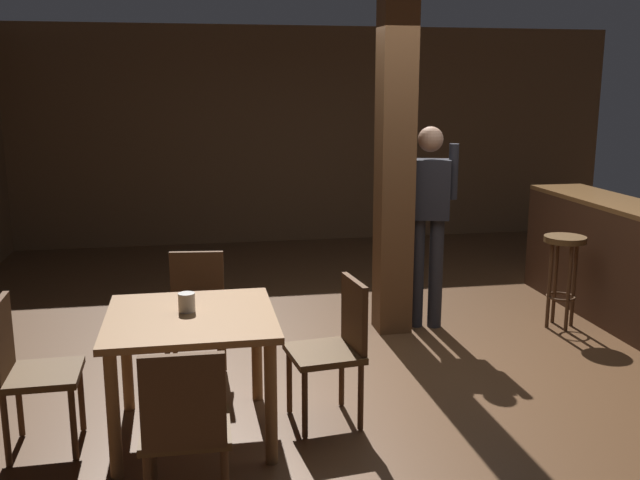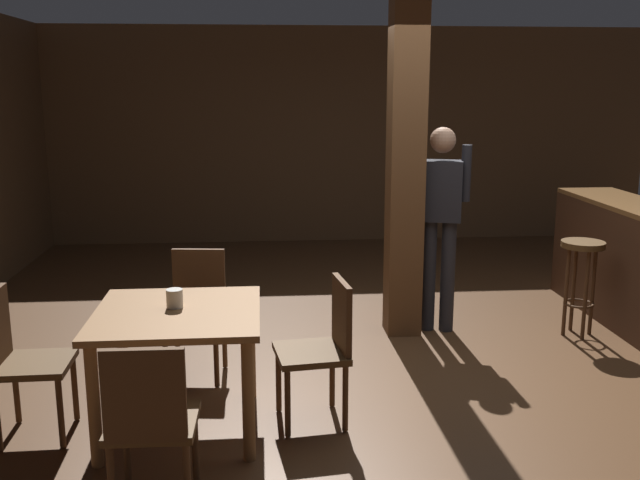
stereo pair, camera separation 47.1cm
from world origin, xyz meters
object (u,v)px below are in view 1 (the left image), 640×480
at_px(dining_table, 191,334).
at_px(bar_counter, 599,256).
at_px(chair_east, 336,343).
at_px(chair_west, 27,367).
at_px(napkin_cup, 187,302).
at_px(bar_stool_near, 564,260).
at_px(chair_south, 185,425).
at_px(standing_person, 428,213).
at_px(chair_north, 196,310).

bearing_deg(dining_table, bar_counter, 25.15).
bearing_deg(chair_east, dining_table, -178.53).
height_order(chair_east, bar_counter, bar_counter).
xyz_separation_m(dining_table, chair_west, (-0.91, -0.03, -0.12)).
bearing_deg(napkin_cup, bar_stool_near, 23.05).
relative_size(chair_east, napkin_cup, 7.96).
xyz_separation_m(chair_west, chair_east, (1.78, 0.05, 0.00)).
height_order(dining_table, chair_west, chair_west).
height_order(chair_west, chair_east, same).
bearing_deg(chair_west, chair_south, -45.07).
relative_size(chair_south, bar_stool_near, 1.11).
height_order(dining_table, bar_stool_near, bar_stool_near).
distance_m(chair_east, bar_stool_near, 2.65).
xyz_separation_m(standing_person, bar_counter, (1.66, 0.08, -0.47)).
xyz_separation_m(napkin_cup, bar_stool_near, (3.15, 1.34, -0.21)).
relative_size(chair_south, chair_east, 1.00).
distance_m(dining_table, napkin_cup, 0.19).
distance_m(chair_west, bar_stool_near, 4.29).
bearing_deg(napkin_cup, dining_table, -72.64).
relative_size(bar_counter, bar_stool_near, 2.57).
bearing_deg(bar_stool_near, bar_counter, 30.77).
relative_size(chair_north, napkin_cup, 7.96).
bearing_deg(chair_south, bar_stool_near, 36.13).
height_order(chair_south, standing_person, standing_person).
height_order(chair_west, standing_person, standing_person).
xyz_separation_m(chair_north, bar_stool_near, (3.09, 0.56, 0.09)).
relative_size(dining_table, standing_person, 0.56).
bearing_deg(bar_counter, bar_stool_near, -149.23).
bearing_deg(napkin_cup, chair_south, -91.02).
xyz_separation_m(chair_south, standing_person, (2.02, 2.54, 0.50)).
xyz_separation_m(dining_table, napkin_cup, (-0.02, 0.06, 0.18)).
height_order(dining_table, napkin_cup, napkin_cup).
relative_size(chair_north, chair_east, 1.00).
relative_size(napkin_cup, bar_counter, 0.05).
bearing_deg(dining_table, chair_south, -92.35).
height_order(chair_west, bar_stool_near, chair_west).
xyz_separation_m(napkin_cup, standing_person, (2.01, 1.57, 0.20)).
relative_size(chair_west, standing_person, 0.52).
relative_size(chair_west, bar_stool_near, 1.11).
bearing_deg(chair_west, chair_north, 42.68).
distance_m(standing_person, bar_counter, 1.73).
bearing_deg(bar_stool_near, chair_east, -148.58).
bearing_deg(chair_north, chair_west, -137.32).
distance_m(dining_table, chair_east, 0.88).
xyz_separation_m(dining_table, standing_person, (1.99, 1.63, 0.37)).
xyz_separation_m(standing_person, bar_stool_near, (1.14, -0.23, -0.40)).
bearing_deg(chair_south, chair_east, 45.78).
height_order(dining_table, chair_south, chair_south).
bearing_deg(chair_south, chair_north, 87.65).
height_order(napkin_cup, standing_person, standing_person).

